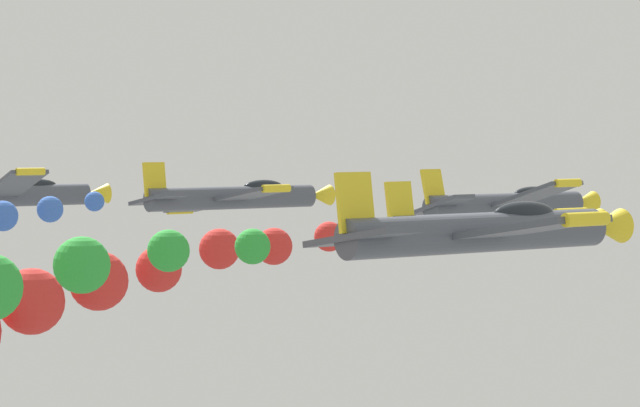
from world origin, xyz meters
TOP-DOWN VIEW (x-y plane):
  - airplane_lead at (-0.31, 10.81)m, footprint 9.30×10.35m
  - airplane_left_inner at (-9.45, 1.51)m, footprint 9.50×10.35m
  - airplane_right_inner at (9.20, 1.53)m, footprint 9.47×10.35m
  - airplane_left_outer at (-18.51, -6.45)m, footprint 9.21×10.35m
  - airplane_right_outer at (18.36, -7.04)m, footprint 9.50×10.35m

SIDE VIEW (x-z plane):
  - airplane_right_inner at x=9.20m, z-range 68.63..71.51m
  - airplane_lead at x=-0.31m, z-range 68.60..71.89m
  - airplane_left_outer at x=-18.51m, z-range 68.72..72.16m
  - airplane_left_inner at x=-9.45m, z-range 69.10..71.86m
  - airplane_right_outer at x=18.36m, z-range 69.32..72.10m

